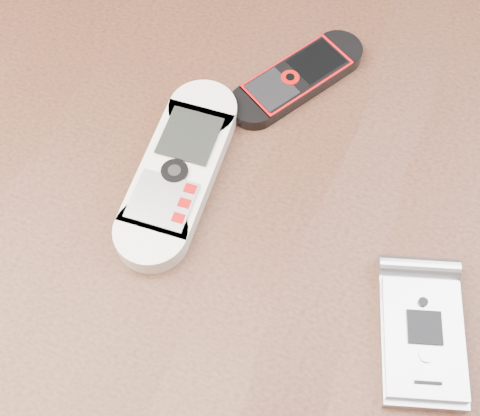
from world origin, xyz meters
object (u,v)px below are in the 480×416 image
object	(u,v)px
motorola_razr	(422,335)
nokia_white	(178,170)
table	(235,267)
nokia_black_red	(297,78)

from	to	relation	value
motorola_razr	nokia_white	bearing A→B (deg)	146.73
table	nokia_black_red	world-z (taller)	nokia_black_red
nokia_white	motorola_razr	size ratio (longest dim) A/B	1.55
nokia_black_red	table	bearing A→B (deg)	-61.07
nokia_white	motorola_razr	xyz separation A→B (m)	(0.20, -0.06, -0.00)
table	nokia_white	distance (m)	0.13
table	nokia_black_red	xyz separation A→B (m)	(0.01, 0.13, 0.11)
table	nokia_white	bearing A→B (deg)	164.30
nokia_white	nokia_black_red	distance (m)	0.13
nokia_white	nokia_black_red	xyz separation A→B (m)	(0.06, 0.12, -0.00)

